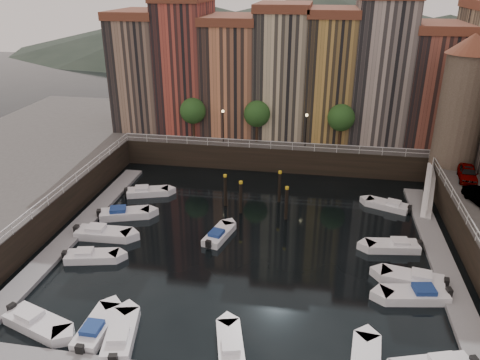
% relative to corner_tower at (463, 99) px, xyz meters
% --- Properties ---
extents(ground, '(200.00, 200.00, 0.00)m').
position_rel_corner_tower_xyz_m(ground, '(-20.00, -14.50, -10.19)').
color(ground, black).
rests_on(ground, ground).
extents(quay_far, '(80.00, 20.00, 3.00)m').
position_rel_corner_tower_xyz_m(quay_far, '(-20.00, 11.50, -8.69)').
color(quay_far, black).
rests_on(quay_far, ground).
extents(dock_left, '(2.00, 28.00, 0.35)m').
position_rel_corner_tower_xyz_m(dock_left, '(-36.20, -15.50, -10.02)').
color(dock_left, gray).
rests_on(dock_left, ground).
extents(dock_right, '(2.00, 28.00, 0.35)m').
position_rel_corner_tower_xyz_m(dock_right, '(-3.80, -15.50, -10.02)').
color(dock_right, gray).
rests_on(dock_right, ground).
extents(mountains, '(145.00, 100.00, 18.00)m').
position_rel_corner_tower_xyz_m(mountains, '(-18.28, 95.50, -2.28)').
color(mountains, '#2D382D').
rests_on(mountains, ground).
extents(far_terrace, '(48.70, 10.30, 17.50)m').
position_rel_corner_tower_xyz_m(far_terrace, '(-16.69, 9.00, 0.76)').
color(far_terrace, '#90715B').
rests_on(far_terrace, quay_far).
extents(corner_tower, '(5.20, 5.20, 13.80)m').
position_rel_corner_tower_xyz_m(corner_tower, '(0.00, 0.00, 0.00)').
color(corner_tower, '#6B5B4C').
rests_on(corner_tower, quay_right).
extents(promenade_trees, '(21.20, 3.20, 5.20)m').
position_rel_corner_tower_xyz_m(promenade_trees, '(-21.33, 3.70, -3.61)').
color(promenade_trees, black).
rests_on(promenade_trees, quay_far).
extents(street_lamps, '(10.36, 0.36, 4.18)m').
position_rel_corner_tower_xyz_m(street_lamps, '(-21.00, 2.70, -4.30)').
color(street_lamps, black).
rests_on(street_lamps, quay_far).
extents(railings, '(36.08, 34.04, 0.52)m').
position_rel_corner_tower_xyz_m(railings, '(-20.00, -9.62, -6.41)').
color(railings, white).
rests_on(railings, ground).
extents(gangway, '(2.78, 8.32, 3.73)m').
position_rel_corner_tower_xyz_m(gangway, '(-2.90, -4.50, -8.28)').
color(gangway, white).
rests_on(gangway, ground).
extents(mooring_pilings, '(6.78, 4.12, 3.78)m').
position_rel_corner_tower_xyz_m(mooring_pilings, '(-20.16, -8.60, -8.54)').
color(mooring_pilings, black).
rests_on(mooring_pilings, ground).
extents(boat_left_0, '(5.27, 3.35, 1.19)m').
position_rel_corner_tower_xyz_m(boat_left_0, '(-32.57, -28.46, -9.79)').
color(boat_left_0, white).
rests_on(boat_left_0, ground).
extents(boat_left_1, '(4.68, 2.54, 1.05)m').
position_rel_corner_tower_xyz_m(boat_left_1, '(-32.71, -20.14, -9.84)').
color(boat_left_1, white).
rests_on(boat_left_1, ground).
extents(boat_left_2, '(5.27, 2.07, 1.20)m').
position_rel_corner_tower_xyz_m(boat_left_2, '(-33.36, -16.48, -9.79)').
color(boat_left_2, white).
rests_on(boat_left_2, ground).
extents(boat_left_3, '(5.16, 3.22, 1.16)m').
position_rel_corner_tower_xyz_m(boat_left_3, '(-32.97, -12.46, -9.80)').
color(boat_left_3, white).
rests_on(boat_left_3, ground).
extents(boat_left_4, '(4.80, 2.98, 1.08)m').
position_rel_corner_tower_xyz_m(boat_left_4, '(-32.54, -7.17, -9.83)').
color(boat_left_4, white).
rests_on(boat_left_4, ground).
extents(boat_right_1, '(5.18, 2.58, 1.16)m').
position_rel_corner_tower_xyz_m(boat_right_1, '(-6.72, -21.00, -9.80)').
color(boat_right_1, white).
rests_on(boat_right_1, ground).
extents(boat_right_2, '(5.07, 2.62, 1.14)m').
position_rel_corner_tower_xyz_m(boat_right_2, '(-6.55, -18.94, -9.81)').
color(boat_right_2, white).
rests_on(boat_right_2, ground).
extents(boat_right_3, '(4.85, 2.31, 1.09)m').
position_rel_corner_tower_xyz_m(boat_right_3, '(-7.45, -14.20, -9.83)').
color(boat_right_3, white).
rests_on(boat_right_3, ground).
extents(boat_right_4, '(4.54, 3.06, 1.03)m').
position_rel_corner_tower_xyz_m(boat_right_4, '(-6.97, -6.10, -9.85)').
color(boat_right_4, white).
rests_on(boat_right_4, ground).
extents(boat_near_0, '(1.74, 4.72, 1.08)m').
position_rel_corner_tower_xyz_m(boat_near_0, '(-28.34, -28.26, -9.83)').
color(boat_near_0, white).
rests_on(boat_near_0, ground).
extents(boat_near_1, '(2.73, 5.07, 1.13)m').
position_rel_corner_tower_xyz_m(boat_near_1, '(-26.45, -28.65, -9.81)').
color(boat_near_1, white).
rests_on(boat_near_1, ground).
extents(boat_near_2, '(2.63, 4.52, 1.01)m').
position_rel_corner_tower_xyz_m(boat_near_2, '(-19.24, -28.28, -9.85)').
color(boat_near_2, white).
rests_on(boat_near_2, ground).
extents(car_a, '(2.35, 4.44, 1.44)m').
position_rel_corner_tower_xyz_m(car_a, '(0.44, -4.56, -6.48)').
color(car_a, gray).
rests_on(car_a, quay_right).
extents(boat_extra_74, '(2.53, 4.50, 1.01)m').
position_rel_corner_tower_xyz_m(boat_extra_74, '(-22.88, -14.84, -9.85)').
color(boat_extra_74, white).
rests_on(boat_extra_74, ground).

